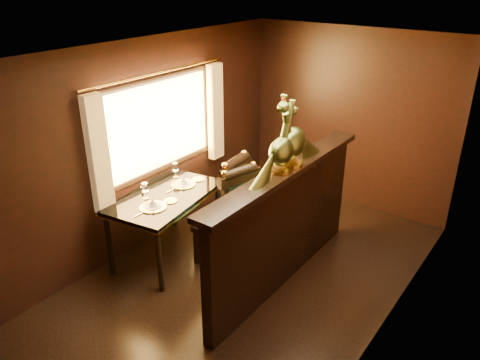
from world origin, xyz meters
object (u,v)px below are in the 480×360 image
(peacock_left, at_px, (282,139))
(peacock_right, at_px, (293,129))
(dining_table, at_px, (165,200))
(chair_left, at_px, (235,216))
(chair_right, at_px, (229,209))

(peacock_left, relative_size, peacock_right, 0.89)
(dining_table, distance_m, peacock_right, 1.77)
(dining_table, bearing_deg, peacock_left, 2.05)
(chair_left, xyz_separation_m, peacock_right, (0.56, 0.21, 1.06))
(chair_left, distance_m, peacock_left, 1.17)
(dining_table, distance_m, chair_left, 0.86)
(chair_right, bearing_deg, peacock_left, -9.50)
(chair_left, height_order, peacock_right, peacock_right)
(dining_table, relative_size, peacock_right, 1.89)
(dining_table, height_order, chair_left, chair_left)
(chair_right, xyz_separation_m, peacock_right, (0.67, 0.16, 1.03))
(dining_table, distance_m, peacock_left, 1.71)
(chair_right, bearing_deg, peacock_right, 6.94)
(dining_table, height_order, peacock_left, peacock_left)
(peacock_left, bearing_deg, chair_left, -179.07)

